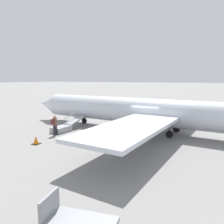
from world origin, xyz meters
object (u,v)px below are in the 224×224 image
(passenger, at_px, (55,124))
(luggage_cart, at_px, (76,222))
(boarding_stairs, at_px, (64,127))
(airplane_main, at_px, (158,112))

(passenger, height_order, luggage_cart, passenger)
(boarding_stairs, bearing_deg, airplane_main, -64.18)
(airplane_main, height_order, boarding_stairs, airplane_main)
(passenger, distance_m, luggage_cart, 12.95)
(airplane_main, xyz_separation_m, passenger, (7.60, 4.98, -0.88))
(boarding_stairs, distance_m, luggage_cart, 14.21)
(boarding_stairs, relative_size, passenger, 2.33)
(boarding_stairs, xyz_separation_m, passenger, (-0.27, 1.51, 0.64))
(airplane_main, distance_m, luggage_cart, 14.11)
(luggage_cart, bearing_deg, boarding_stairs, -60.16)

